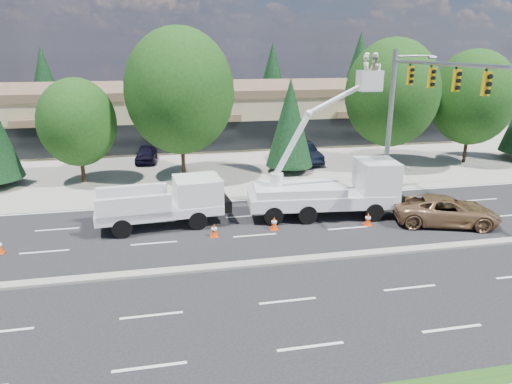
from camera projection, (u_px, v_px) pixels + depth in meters
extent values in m
plane|color=black|center=(269.00, 263.00, 20.10)|extent=(140.00, 140.00, 0.00)
cube|color=gray|center=(217.00, 160.00, 38.80)|extent=(140.00, 22.00, 0.01)
cube|color=gray|center=(269.00, 262.00, 20.08)|extent=(120.00, 0.55, 0.12)
cube|color=tan|center=(205.00, 114.00, 47.40)|extent=(50.00, 15.00, 5.00)
cube|color=brown|center=(204.00, 88.00, 46.60)|extent=(50.40, 15.40, 0.70)
cube|color=black|center=(213.00, 137.00, 40.64)|extent=(48.00, 0.12, 2.60)
cylinder|color=#332114|center=(82.00, 166.00, 31.91)|extent=(0.28, 0.28, 2.35)
ellipsoid|color=#15330E|center=(77.00, 122.00, 30.99)|extent=(5.22, 5.22, 6.00)
cylinder|color=#332114|center=(183.00, 154.00, 33.05)|extent=(0.28, 0.28, 3.43)
ellipsoid|color=#15330E|center=(180.00, 91.00, 31.70)|extent=(7.62, 7.62, 8.77)
cylinder|color=#332114|center=(289.00, 166.00, 34.94)|extent=(0.26, 0.26, 0.80)
cone|color=black|center=(290.00, 122.00, 33.92)|extent=(3.57, 3.57, 6.53)
cylinder|color=#332114|center=(387.00, 147.00, 36.07)|extent=(0.28, 0.28, 3.21)
ellipsoid|color=#15330E|center=(392.00, 93.00, 34.80)|extent=(7.13, 7.13, 8.20)
cylinder|color=#332114|center=(466.00, 145.00, 37.41)|extent=(0.28, 0.28, 2.94)
ellipsoid|color=#15330E|center=(473.00, 98.00, 36.25)|extent=(6.54, 6.54, 7.52)
cylinder|color=#332114|center=(50.00, 122.00, 55.90)|extent=(0.26, 0.26, 0.80)
cone|color=black|center=(45.00, 83.00, 54.50)|extent=(4.78, 4.78, 8.73)
cylinder|color=#332114|center=(166.00, 119.00, 58.51)|extent=(0.26, 0.26, 0.80)
cone|color=black|center=(163.00, 72.00, 56.74)|extent=(5.94, 5.94, 10.85)
cylinder|color=#332114|center=(272.00, 116.00, 61.12)|extent=(0.26, 0.26, 0.80)
cone|color=black|center=(273.00, 78.00, 59.65)|extent=(4.99, 4.99, 9.12)
cylinder|color=#332114|center=(356.00, 113.00, 63.35)|extent=(0.26, 0.26, 0.80)
cone|color=black|center=(359.00, 72.00, 61.66)|extent=(5.70, 5.70, 10.41)
cylinder|color=gray|center=(390.00, 123.00, 29.21)|extent=(0.32, 0.32, 9.00)
cylinder|color=gray|center=(442.00, 64.00, 23.39)|extent=(0.20, 10.00, 0.20)
cylinder|color=gray|center=(415.00, 56.00, 28.22)|extent=(2.60, 0.12, 0.12)
cube|color=gold|center=(410.00, 75.00, 26.42)|extent=(0.32, 0.22, 1.05)
cube|color=gold|center=(432.00, 78.00, 24.36)|extent=(0.32, 0.22, 1.05)
cube|color=gold|center=(456.00, 81.00, 22.31)|extent=(0.32, 0.22, 1.05)
cube|color=gold|center=(486.00, 84.00, 20.25)|extent=(0.32, 0.22, 1.05)
cube|color=white|center=(159.00, 209.00, 24.10)|extent=(6.72, 3.03, 0.49)
cube|color=white|center=(198.00, 192.00, 24.44)|extent=(2.61, 2.56, 1.63)
cube|color=black|center=(210.00, 187.00, 24.57)|extent=(0.29, 2.06, 1.09)
cube|color=white|center=(132.00, 196.00, 24.51)|extent=(3.71, 0.69, 1.20)
cube|color=white|center=(134.00, 208.00, 22.63)|extent=(3.71, 0.69, 1.20)
cube|color=white|center=(322.00, 198.00, 25.52)|extent=(8.41, 3.23, 0.72)
cube|color=white|center=(376.00, 178.00, 25.49)|extent=(2.27, 2.60, 2.05)
cube|color=black|center=(390.00, 175.00, 25.52)|extent=(0.28, 2.05, 1.23)
cube|color=white|center=(298.00, 190.00, 25.22)|extent=(5.13, 2.82, 0.51)
cylinder|color=white|center=(277.00, 180.00, 24.93)|extent=(0.72, 0.72, 0.82)
cube|color=white|center=(369.00, 80.00, 23.80)|extent=(1.21, 1.03, 1.11)
imported|color=beige|center=(366.00, 72.00, 23.65)|extent=(0.48, 0.68, 1.77)
imported|color=beige|center=(374.00, 72.00, 23.70)|extent=(0.75, 0.92, 1.77)
ellipsoid|color=white|center=(367.00, 54.00, 23.38)|extent=(0.27, 0.27, 0.18)
ellipsoid|color=white|center=(376.00, 54.00, 23.43)|extent=(0.27, 0.27, 0.18)
cube|color=#F94207|center=(0.00, 253.00, 21.10)|extent=(0.40, 0.40, 0.03)
cube|color=#F94207|center=(214.00, 236.00, 22.97)|extent=(0.40, 0.40, 0.03)
cone|color=#F94207|center=(214.00, 230.00, 22.87)|extent=(0.36, 0.36, 0.70)
cylinder|color=white|center=(214.00, 229.00, 22.84)|extent=(0.29, 0.29, 0.10)
cube|color=#F94207|center=(274.00, 229.00, 23.87)|extent=(0.40, 0.40, 0.03)
cone|color=#F94207|center=(274.00, 223.00, 23.77)|extent=(0.36, 0.36, 0.70)
cylinder|color=white|center=(274.00, 222.00, 23.75)|extent=(0.29, 0.29, 0.10)
cube|color=#F94207|center=(368.00, 225.00, 24.44)|extent=(0.40, 0.40, 0.03)
cone|color=#F94207|center=(368.00, 219.00, 24.34)|extent=(0.36, 0.36, 0.70)
cylinder|color=white|center=(368.00, 218.00, 24.32)|extent=(0.29, 0.29, 0.10)
imported|color=#987049|center=(446.00, 210.00, 24.43)|extent=(5.96, 4.09, 1.51)
imported|color=black|center=(146.00, 154.00, 37.84)|extent=(1.92, 4.05, 1.34)
imported|color=black|center=(303.00, 153.00, 37.70)|extent=(2.34, 5.13, 1.63)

